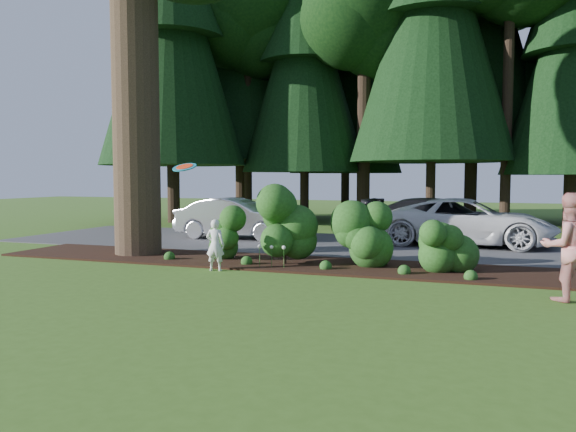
{
  "coord_description": "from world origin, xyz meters",
  "views": [
    {
      "loc": [
        4.38,
        -9.54,
        2.13
      ],
      "look_at": [
        0.36,
        1.66,
        1.3
      ],
      "focal_mm": 35.0,
      "sensor_mm": 36.0,
      "label": 1
    }
  ],
  "objects_px": {
    "car_silver_wagon": "(237,218)",
    "frisbee": "(184,167)",
    "car_dark_suv": "(442,220)",
    "child": "(215,245)",
    "adult": "(568,247)",
    "car_white_suv": "(468,222)"
  },
  "relations": [
    {
      "from": "car_silver_wagon",
      "to": "frisbee",
      "type": "height_order",
      "value": "frisbee"
    },
    {
      "from": "car_silver_wagon",
      "to": "car_dark_suv",
      "type": "bearing_deg",
      "value": -81.26
    },
    {
      "from": "frisbee",
      "to": "child",
      "type": "bearing_deg",
      "value": -6.96
    },
    {
      "from": "adult",
      "to": "car_silver_wagon",
      "type": "bearing_deg",
      "value": -53.05
    },
    {
      "from": "car_dark_suv",
      "to": "frisbee",
      "type": "xyz_separation_m",
      "value": [
        -5.24,
        -7.06,
        1.62
      ]
    },
    {
      "from": "car_dark_suv",
      "to": "child",
      "type": "distance_m",
      "value": 8.42
    },
    {
      "from": "child",
      "to": "adult",
      "type": "bearing_deg",
      "value": 166.58
    },
    {
      "from": "car_white_suv",
      "to": "child",
      "type": "xyz_separation_m",
      "value": [
        -5.23,
        -6.62,
        -0.16
      ]
    },
    {
      "from": "car_silver_wagon",
      "to": "child",
      "type": "bearing_deg",
      "value": -160.44
    },
    {
      "from": "child",
      "to": "frisbee",
      "type": "distance_m",
      "value": 1.96
    },
    {
      "from": "car_silver_wagon",
      "to": "car_white_suv",
      "type": "distance_m",
      "value": 7.51
    },
    {
      "from": "car_white_suv",
      "to": "adult",
      "type": "xyz_separation_m",
      "value": [
        1.89,
        -7.37,
        0.18
      ]
    },
    {
      "from": "car_white_suv",
      "to": "child",
      "type": "bearing_deg",
      "value": 143.9
    },
    {
      "from": "car_silver_wagon",
      "to": "frisbee",
      "type": "xyz_separation_m",
      "value": [
        1.43,
        -5.92,
        1.64
      ]
    },
    {
      "from": "car_dark_suv",
      "to": "frisbee",
      "type": "bearing_deg",
      "value": 148.69
    },
    {
      "from": "child",
      "to": "frisbee",
      "type": "bearing_deg",
      "value": -14.36
    },
    {
      "from": "car_white_suv",
      "to": "frisbee",
      "type": "relative_size",
      "value": 9.24
    },
    {
      "from": "car_dark_suv",
      "to": "car_white_suv",
      "type": "bearing_deg",
      "value": -118.4
    },
    {
      "from": "car_silver_wagon",
      "to": "child",
      "type": "distance_m",
      "value": 6.43
    },
    {
      "from": "car_silver_wagon",
      "to": "adult",
      "type": "height_order",
      "value": "adult"
    },
    {
      "from": "car_white_suv",
      "to": "adult",
      "type": "bearing_deg",
      "value": -163.44
    },
    {
      "from": "adult",
      "to": "frisbee",
      "type": "bearing_deg",
      "value": -23.33
    }
  ]
}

